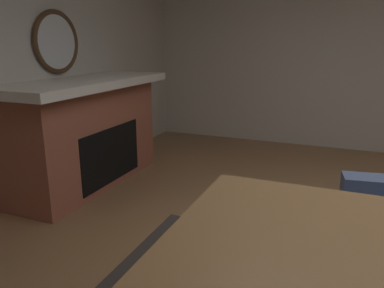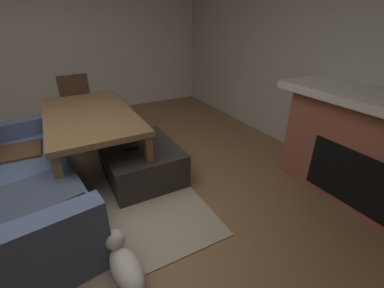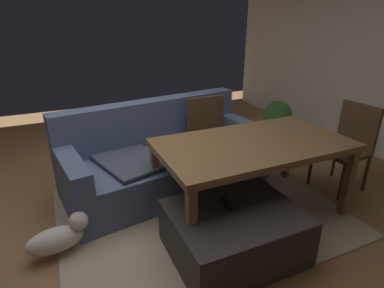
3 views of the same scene
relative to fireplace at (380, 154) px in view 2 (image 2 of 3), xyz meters
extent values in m
plane|color=olive|center=(0.94, 2.71, -0.56)|extent=(8.29, 8.29, 0.00)
cube|color=beige|center=(0.94, -0.38, 0.70)|extent=(7.30, 0.12, 2.52)
cube|color=white|center=(4.39, 2.71, 0.70)|extent=(0.12, 6.58, 2.52)
cube|color=tan|center=(1.57, 2.47, -0.55)|extent=(2.60, 2.00, 0.01)
cube|color=#9E5642|center=(0.00, -0.02, -0.05)|extent=(1.77, 0.60, 1.03)
cube|color=black|center=(0.00, 0.24, -0.21)|extent=(0.97, 0.10, 0.56)
cube|color=#4C5B7F|center=(1.46, 3.07, -0.35)|extent=(2.30, 1.25, 0.42)
cube|color=#4C5B7F|center=(2.45, 3.22, -0.04)|extent=(0.32, 0.96, 0.20)
cube|color=#4C5B7F|center=(0.47, 2.93, -0.04)|extent=(0.32, 0.96, 0.20)
cube|color=#3D475B|center=(1.03, 3.01, -0.11)|extent=(0.76, 0.92, 0.03)
cube|color=#2D2826|center=(1.57, 1.86, -0.36)|extent=(0.98, 0.80, 0.40)
cube|color=black|center=(1.55, 1.97, -0.15)|extent=(0.08, 0.17, 0.02)
cube|color=brown|center=(2.00, 2.29, 0.15)|extent=(1.72, 0.95, 0.06)
cube|color=brown|center=(1.20, 2.71, -0.22)|extent=(0.07, 0.07, 0.68)
cube|color=brown|center=(2.80, 2.71, -0.22)|extent=(0.07, 0.07, 0.68)
cube|color=brown|center=(1.20, 1.88, -0.22)|extent=(0.07, 0.07, 0.68)
cube|color=brown|center=(2.80, 1.88, -0.22)|extent=(0.07, 0.07, 0.68)
cube|color=#513823|center=(3.16, 2.29, -0.13)|extent=(0.47, 0.47, 0.04)
cube|color=#513823|center=(3.36, 2.31, 0.13)|extent=(0.08, 0.44, 0.48)
cylinder|color=#513823|center=(2.98, 2.08, -0.35)|extent=(0.04, 0.04, 0.41)
cylinder|color=#513823|center=(2.95, 2.48, -0.35)|extent=(0.04, 0.04, 0.41)
cylinder|color=#513823|center=(3.38, 2.11, -0.35)|extent=(0.04, 0.04, 0.41)
cylinder|color=#513823|center=(3.34, 2.51, -0.35)|extent=(0.04, 0.04, 0.41)
cube|color=#513823|center=(2.00, 3.07, -0.13)|extent=(0.45, 0.45, 0.04)
cylinder|color=#513823|center=(2.20, 2.86, -0.35)|extent=(0.04, 0.04, 0.41)
cylinder|color=#513823|center=(1.80, 2.87, -0.35)|extent=(0.04, 0.04, 0.41)
cylinder|color=#513823|center=(2.21, 3.26, -0.35)|extent=(0.04, 0.04, 0.41)
cylinder|color=#513823|center=(1.81, 3.27, -0.35)|extent=(0.04, 0.04, 0.41)
ellipsoid|color=silver|center=(0.27, 2.41, -0.41)|extent=(0.45, 0.25, 0.20)
sphere|color=silver|center=(0.46, 2.43, -0.30)|extent=(0.15, 0.15, 0.15)
camera|label=1|loc=(3.04, 2.42, 0.90)|focal=34.94mm
camera|label=2|loc=(-1.01, 2.59, 1.17)|focal=23.99mm
camera|label=3|loc=(0.44, 0.17, 1.22)|focal=29.06mm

